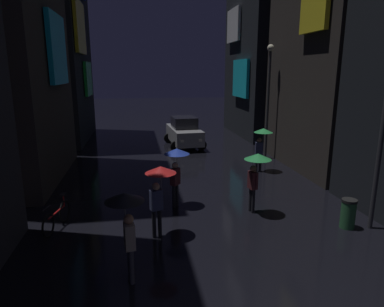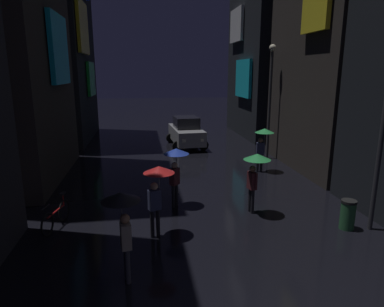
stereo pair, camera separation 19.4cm
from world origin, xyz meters
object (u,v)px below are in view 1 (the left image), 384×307
Objects in this scene: bicycle_parked_at_storefront at (57,217)px; trash_bin at (348,213)px; pedestrian_midstreet_centre_red at (159,182)px; streetlamp_right_far at (269,90)px; pedestrian_near_crossing_green at (256,166)px; streetlamp_right_near at (384,119)px; pedestrian_far_right_blue at (176,161)px; pedestrian_midstreet_left_black at (126,213)px; pedestrian_foreground_left_green at (262,138)px; car_distant at (184,132)px.

bicycle_parked_at_storefront is 9.00m from trash_bin.
pedestrian_midstreet_centre_red is 0.35× the size of streetlamp_right_far.
pedestrian_near_crossing_green is (3.30, 1.13, 0.00)m from pedestrian_midstreet_centre_red.
streetlamp_right_near is 3.03m from trash_bin.
trash_bin is (5.04, -2.62, -1.20)m from pedestrian_far_right_blue.
pedestrian_midstreet_centre_red is 3.50m from bicycle_parked_at_storefront.
pedestrian_midstreet_centre_red reaches higher than trash_bin.
pedestrian_near_crossing_green is 6.54m from bicycle_parked_at_storefront.
streetlamp_right_far is (9.60, 7.43, 3.39)m from bicycle_parked_at_storefront.
streetlamp_right_near is at bearing -25.58° from pedestrian_far_right_blue.
pedestrian_midstreet_centre_red is 5.92m from trash_bin.
pedestrian_midstreet_centre_red and pedestrian_midstreet_left_black have the same top height.
pedestrian_midstreet_left_black is 6.98m from trash_bin.
pedestrian_midstreet_left_black and pedestrian_foreground_left_green have the same top height.
pedestrian_far_right_blue is 1.00× the size of pedestrian_foreground_left_green.
pedestrian_foreground_left_green is at bearing -115.74° from streetlamp_right_far.
bicycle_parked_at_storefront is at bearing -162.20° from pedestrian_far_right_blue.
trash_bin is (8.90, -1.38, 0.08)m from bicycle_parked_at_storefront.
pedestrian_far_right_blue is at bearing 17.80° from bicycle_parked_at_storefront.
pedestrian_near_crossing_green is 4.00m from streetlamp_right_near.
bicycle_parked_at_storefront is (-6.41, -0.17, -1.28)m from pedestrian_near_crossing_green.
pedestrian_near_crossing_green is (2.56, -1.07, 0.00)m from pedestrian_far_right_blue.
pedestrian_midstreet_centre_red and pedestrian_foreground_left_green have the same top height.
pedestrian_near_crossing_green is at bearing -22.77° from pedestrian_far_right_blue.
pedestrian_near_crossing_green is 5.20m from pedestrian_foreground_left_green.
streetlamp_right_near is (7.37, 1.54, 1.74)m from pedestrian_midstreet_left_black.
car_distant is 0.69× the size of streetlamp_right_far.
car_distant is 0.78× the size of streetlamp_right_near.
pedestrian_far_right_blue is at bearing 69.16° from pedestrian_midstreet_left_black.
pedestrian_midstreet_centre_red is 1.00× the size of pedestrian_midstreet_left_black.
pedestrian_foreground_left_green is at bearing 52.36° from pedestrian_midstreet_left_black.
trash_bin is (0.49, -6.34, -1.20)m from pedestrian_foreground_left_green.
pedestrian_far_right_blue is at bearing 157.23° from pedestrian_near_crossing_green.
car_distant is 6.27m from streetlamp_right_far.
car_distant is at bearing 104.95° from trash_bin.
pedestrian_near_crossing_green is 0.50× the size of car_distant.
pedestrian_far_right_blue is at bearing -99.45° from car_distant.
streetlamp_right_near is at bearing -27.75° from pedestrian_near_crossing_green.
streetlamp_right_far reaches higher than car_distant.
pedestrian_midstreet_left_black is (-0.88, -2.08, 0.00)m from pedestrian_midstreet_centre_red.
pedestrian_foreground_left_green is 6.81m from streetlamp_right_near.
pedestrian_foreground_left_green reaches higher than car_distant.
bicycle_parked_at_storefront is 12.60m from streetlamp_right_far.
streetlamp_right_near reaches higher than pedestrian_midstreet_left_black.
streetlamp_right_near is (3.18, -1.67, 1.74)m from pedestrian_near_crossing_green.
pedestrian_midstreet_left_black is 1.00× the size of pedestrian_foreground_left_green.
pedestrian_far_right_blue is 5.80m from trash_bin.
pedestrian_near_crossing_green is at bearing 148.15° from trash_bin.
pedestrian_midstreet_centre_red is 0.39× the size of streetlamp_right_near.
car_distant is at bearing 77.01° from pedestrian_midstreet_left_black.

